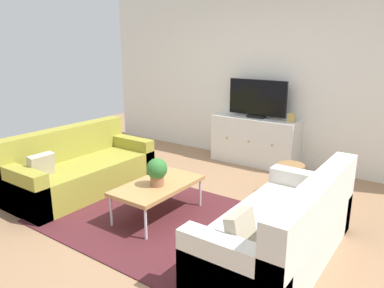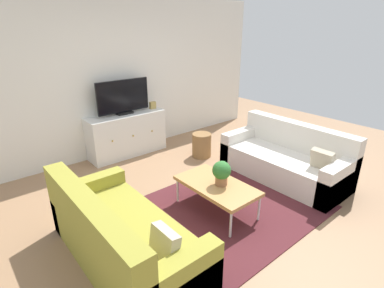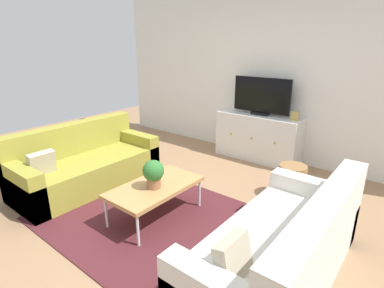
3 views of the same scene
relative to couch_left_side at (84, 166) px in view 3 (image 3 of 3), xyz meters
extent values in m
plane|color=#997251|center=(1.44, 0.10, -0.27)|extent=(10.00, 10.00, 0.00)
cube|color=silver|center=(1.44, 2.65, 1.08)|extent=(6.40, 0.12, 2.70)
cube|color=#4C1E23|center=(1.44, -0.05, -0.27)|extent=(2.50, 1.90, 0.01)
cube|color=olive|center=(0.09, 0.00, -0.07)|extent=(0.85, 1.89, 0.40)
cube|color=olive|center=(-0.24, 0.00, 0.14)|extent=(0.20, 1.89, 0.82)
cube|color=olive|center=(0.09, 0.86, 0.01)|extent=(0.85, 0.18, 0.56)
cube|color=olive|center=(0.09, -0.85, 0.01)|extent=(0.85, 0.18, 0.56)
cube|color=#B2A58C|center=(0.14, -0.61, 0.25)|extent=(0.15, 0.30, 0.31)
cube|color=silver|center=(2.79, 0.00, -0.07)|extent=(0.85, 1.89, 0.40)
cube|color=silver|center=(3.12, 0.00, 0.14)|extent=(0.20, 1.89, 0.82)
cube|color=silver|center=(2.79, 0.86, 0.01)|extent=(0.85, 0.18, 0.56)
cube|color=#B2A58C|center=(2.74, -0.61, 0.25)|extent=(0.16, 0.30, 0.31)
cube|color=#B7844C|center=(1.37, 0.02, 0.10)|extent=(0.57, 1.04, 0.04)
cylinder|color=silver|center=(1.12, -0.46, -0.10)|extent=(0.03, 0.03, 0.35)
cylinder|color=silver|center=(1.61, -0.46, -0.10)|extent=(0.03, 0.03, 0.35)
cylinder|color=silver|center=(1.12, 0.50, -0.10)|extent=(0.03, 0.03, 0.35)
cylinder|color=silver|center=(1.61, 0.50, -0.10)|extent=(0.03, 0.03, 0.35)
cylinder|color=#936042|center=(1.40, -0.03, 0.17)|extent=(0.15, 0.15, 0.11)
sphere|color=#2D6B2D|center=(1.40, -0.03, 0.31)|extent=(0.23, 0.23, 0.23)
cube|color=silver|center=(1.41, 2.37, 0.11)|extent=(1.39, 0.44, 0.76)
sphere|color=#B79338|center=(1.02, 2.14, 0.14)|extent=(0.03, 0.03, 0.03)
sphere|color=#B79338|center=(1.41, 2.14, 0.14)|extent=(0.03, 0.03, 0.03)
sphere|color=#B79338|center=(1.80, 2.14, 0.14)|extent=(0.03, 0.03, 0.03)
cube|color=black|center=(1.41, 2.39, 0.51)|extent=(0.28, 0.16, 0.04)
cube|color=black|center=(1.41, 2.39, 0.80)|extent=(0.96, 0.04, 0.56)
cube|color=tan|center=(1.99, 2.37, 0.55)|extent=(0.11, 0.07, 0.13)
cylinder|color=olive|center=(2.37, 1.42, -0.06)|extent=(0.34, 0.34, 0.43)
camera|label=1|loc=(3.89, -2.88, 1.64)|focal=34.41mm
camera|label=2|loc=(-0.98, -2.30, 1.97)|focal=28.26mm
camera|label=3|loc=(3.55, -2.05, 1.60)|focal=28.22mm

